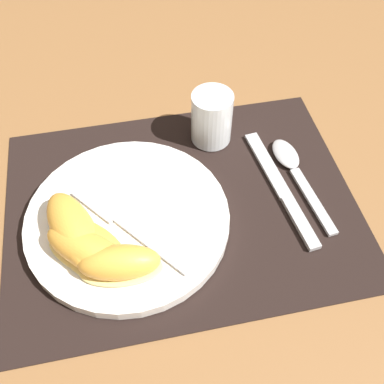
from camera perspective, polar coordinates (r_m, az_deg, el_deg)
ground_plane at (r=0.62m, az=-1.33°, el=-1.71°), size 3.00×3.00×0.00m
placemat at (r=0.62m, az=-1.34°, el=-1.60°), size 0.48×0.36×0.00m
plate at (r=0.60m, az=-8.15°, el=-3.46°), size 0.27×0.27×0.02m
juice_glass at (r=0.68m, az=2.50°, el=9.09°), size 0.06×0.06×0.08m
knife at (r=0.64m, az=11.32°, el=0.33°), size 0.04×0.22×0.01m
spoon at (r=0.67m, az=12.65°, el=3.29°), size 0.04×0.18×0.01m
fork at (r=0.59m, az=-8.94°, el=-3.64°), size 0.14×0.17×0.00m
citrus_wedge_0 at (r=0.57m, az=-14.71°, el=-4.87°), size 0.10×0.14×0.04m
citrus_wedge_1 at (r=0.56m, az=-12.62°, el=-6.11°), size 0.11×0.11×0.03m
citrus_wedge_2 at (r=0.55m, az=-12.95°, el=-7.41°), size 0.13×0.11×0.04m
citrus_wedge_3 at (r=0.54m, az=-9.17°, el=-9.00°), size 0.11×0.06×0.04m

